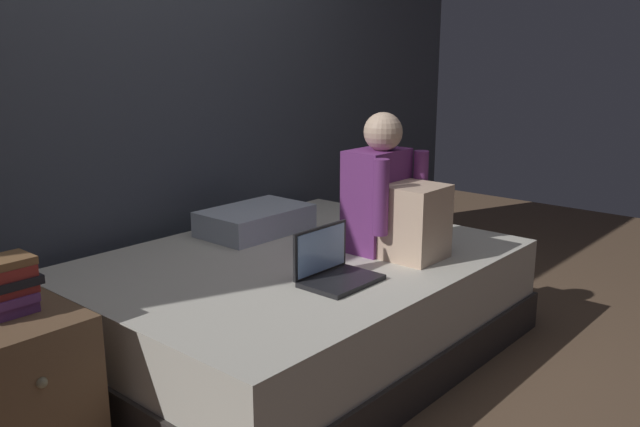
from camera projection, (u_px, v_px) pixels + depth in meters
name	position (u px, v px, depth m)	size (l,w,h in m)	color
ground_plane	(319.00, 385.00, 2.81)	(8.00, 8.00, 0.00)	brown
wall_back	(137.00, 60.00, 3.25)	(5.60, 0.10, 2.70)	#424751
bed	(299.00, 304.00, 3.09)	(2.00, 1.50, 0.47)	#332D2B
nightstand	(14.00, 394.00, 2.19)	(0.44, 0.46, 0.55)	brown
person_sitting	(392.00, 201.00, 3.03)	(0.39, 0.44, 0.66)	#75337A
laptop	(333.00, 268.00, 2.69)	(0.32, 0.23, 0.22)	black
pillow	(255.00, 220.00, 3.42)	(0.56, 0.36, 0.13)	silver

